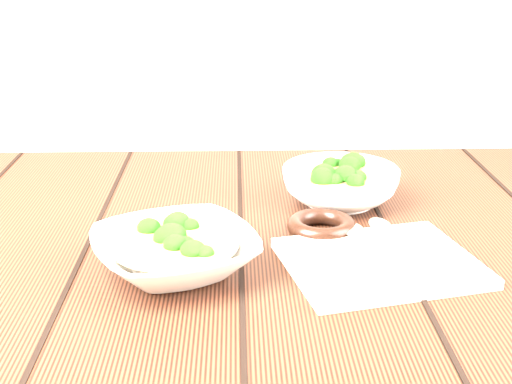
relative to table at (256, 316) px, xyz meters
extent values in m
cube|color=#3B1C10|center=(0.00, 0.00, 0.10)|extent=(1.20, 0.80, 0.04)
imported|color=silver|center=(-0.10, -0.10, 0.14)|extent=(0.25, 0.25, 0.05)
cylinder|color=olive|center=(-0.10, -0.10, 0.16)|extent=(0.15, 0.15, 0.00)
ellipsoid|color=#2B7419|center=(-0.08, -0.09, 0.16)|extent=(0.03, 0.03, 0.02)
ellipsoid|color=#2B7419|center=(-0.09, -0.07, 0.16)|extent=(0.03, 0.03, 0.02)
ellipsoid|color=#2B7419|center=(-0.12, -0.06, 0.16)|extent=(0.03, 0.03, 0.02)
ellipsoid|color=#2B7419|center=(-0.12, -0.09, 0.16)|extent=(0.03, 0.03, 0.02)
ellipsoid|color=#2B7419|center=(-0.13, -0.12, 0.16)|extent=(0.03, 0.03, 0.02)
ellipsoid|color=#2B7419|center=(-0.10, -0.15, 0.16)|extent=(0.03, 0.03, 0.02)
ellipsoid|color=#2B7419|center=(-0.08, -0.11, 0.16)|extent=(0.03, 0.03, 0.02)
imported|color=silver|center=(0.13, 0.12, 0.15)|extent=(0.19, 0.19, 0.05)
cylinder|color=olive|center=(0.13, 0.12, 0.16)|extent=(0.14, 0.14, 0.00)
ellipsoid|color=#2B7419|center=(0.15, 0.13, 0.17)|extent=(0.03, 0.03, 0.02)
ellipsoid|color=#2B7419|center=(0.14, 0.15, 0.17)|extent=(0.03, 0.03, 0.02)
ellipsoid|color=#2B7419|center=(0.11, 0.16, 0.17)|extent=(0.03, 0.03, 0.02)
ellipsoid|color=#2B7419|center=(0.11, 0.13, 0.17)|extent=(0.03, 0.03, 0.02)
ellipsoid|color=#2B7419|center=(0.11, 0.10, 0.17)|extent=(0.03, 0.03, 0.02)
ellipsoid|color=#2B7419|center=(0.13, 0.08, 0.17)|extent=(0.03, 0.03, 0.02)
ellipsoid|color=#2B7419|center=(0.15, 0.11, 0.17)|extent=(0.03, 0.03, 0.02)
torus|color=black|center=(0.09, 0.01, 0.13)|extent=(0.10, 0.10, 0.02)
cube|color=beige|center=(0.15, -0.10, 0.13)|extent=(0.26, 0.23, 0.01)
cylinder|color=#A6A392|center=(0.13, -0.10, 0.14)|extent=(0.02, 0.14, 0.01)
ellipsoid|color=#A6A392|center=(0.13, -0.01, 0.13)|extent=(0.03, 0.05, 0.01)
cylinder|color=#A6A392|center=(0.17, -0.09, 0.14)|extent=(0.02, 0.14, 0.01)
ellipsoid|color=#A6A392|center=(0.17, 0.00, 0.13)|extent=(0.03, 0.06, 0.01)
camera|label=1|loc=(-0.03, -0.87, 0.50)|focal=50.00mm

